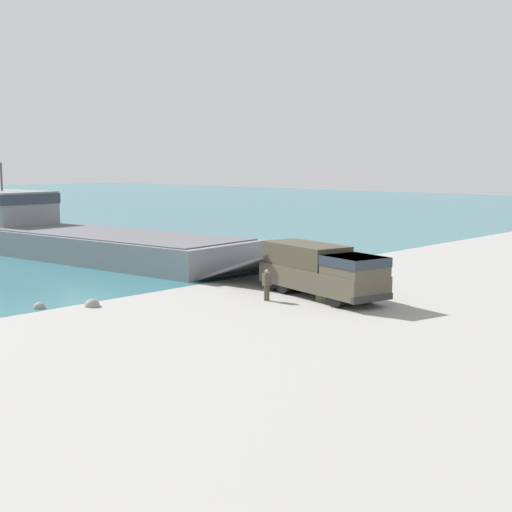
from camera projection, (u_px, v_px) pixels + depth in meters
name	position (u px, v px, depth m)	size (l,w,h in m)	color
ground_plane	(310.00, 292.00, 39.58)	(240.00, 240.00, 0.00)	gray
landing_craft	(60.00, 232.00, 56.40)	(10.21, 35.98, 7.15)	gray
military_truck	(322.00, 269.00, 37.97)	(4.42, 8.58, 2.76)	#4C4738
soldier_on_ramp	(267.00, 283.00, 37.13)	(0.48, 0.32, 1.65)	#4C4738
moored_boat_a	(9.00, 216.00, 89.59)	(7.98, 7.62, 1.49)	navy
cargo_crate	(327.00, 294.00, 36.96)	(0.74, 0.88, 0.74)	#475638
shoreline_rock_a	(39.00, 308.00, 35.27)	(0.61, 0.61, 0.61)	gray
shoreline_rock_b	(275.00, 269.00, 48.24)	(1.36, 1.36, 1.36)	gray
shoreline_rock_c	(92.00, 307.00, 35.70)	(0.78, 0.78, 0.78)	gray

